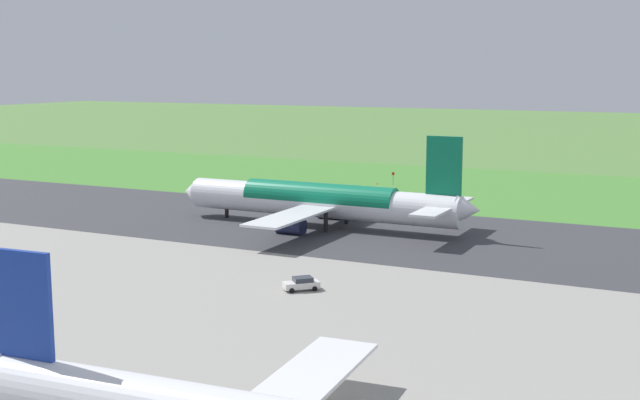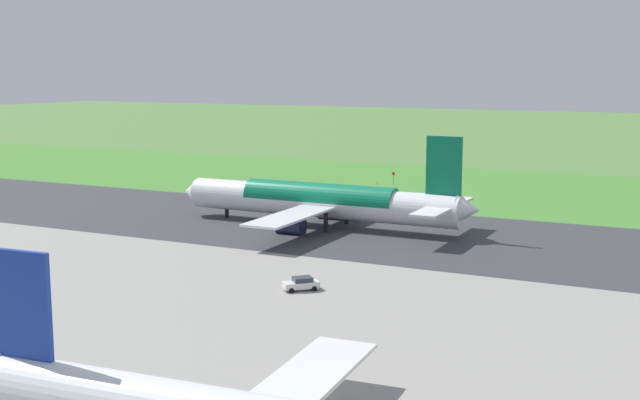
% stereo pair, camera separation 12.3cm
% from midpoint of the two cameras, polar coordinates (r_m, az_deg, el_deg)
% --- Properties ---
extents(ground_plane, '(800.00, 800.00, 0.00)m').
position_cam_midpoint_polar(ground_plane, '(140.89, -3.16, -1.56)').
color(ground_plane, '#547F3D').
extents(runway_asphalt, '(600.00, 41.54, 0.06)m').
position_cam_midpoint_polar(runway_asphalt, '(140.89, -3.16, -1.55)').
color(runway_asphalt, '#38383D').
rests_on(runway_asphalt, ground).
extents(grass_verge_foreground, '(600.00, 80.00, 0.04)m').
position_cam_midpoint_polar(grass_verge_foreground, '(185.24, 4.38, 0.99)').
color(grass_verge_foreground, '#478534').
rests_on(grass_verge_foreground, ground).
extents(airliner_main, '(53.96, 44.01, 15.88)m').
position_cam_midpoint_polar(airliner_main, '(135.98, 0.17, -0.07)').
color(airliner_main, white).
rests_on(airliner_main, ground).
extents(service_car_followme, '(4.28, 4.20, 1.62)m').
position_cam_midpoint_polar(service_car_followme, '(97.96, -1.27, -5.79)').
color(service_car_followme, silver).
rests_on(service_car_followme, ground).
extents(no_stopping_sign, '(0.60, 0.10, 2.91)m').
position_cam_midpoint_polar(no_stopping_sign, '(186.15, 5.11, 1.55)').
color(no_stopping_sign, slate).
rests_on(no_stopping_sign, ground).
extents(traffic_cone_orange, '(0.40, 0.40, 0.55)m').
position_cam_midpoint_polar(traffic_cone_orange, '(187.00, 3.98, 1.15)').
color(traffic_cone_orange, orange).
rests_on(traffic_cone_orange, ground).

